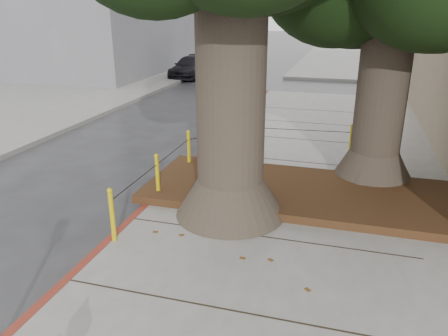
# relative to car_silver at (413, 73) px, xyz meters

# --- Properties ---
(ground) EXTENTS (140.00, 140.00, 0.00)m
(ground) POSITION_rel_car_silver_xyz_m (-4.67, -19.94, -0.63)
(ground) COLOR #28282B
(ground) RESTS_ON ground
(sidewalk_far) EXTENTS (16.00, 20.00, 0.15)m
(sidewalk_far) POSITION_rel_car_silver_xyz_m (1.33, 10.06, -0.56)
(sidewalk_far) COLOR slate
(sidewalk_far) RESTS_ON ground
(curb_red) EXTENTS (0.14, 26.00, 0.16)m
(curb_red) POSITION_rel_car_silver_xyz_m (-6.67, -17.44, -0.56)
(curb_red) COLOR maroon
(curb_red) RESTS_ON ground
(planter_bed) EXTENTS (6.40, 2.60, 0.16)m
(planter_bed) POSITION_rel_car_silver_xyz_m (-3.77, -16.04, -0.40)
(planter_bed) COLOR black
(planter_bed) RESTS_ON sidewalk_main
(bollard_ring) EXTENTS (3.79, 5.39, 0.95)m
(bollard_ring) POSITION_rel_car_silver_xyz_m (-5.54, -15.57, 0.03)
(bollard_ring) COLOR gold
(bollard_ring) RESTS_ON sidewalk_main
(car_silver) EXTENTS (3.74, 1.52, 1.27)m
(car_silver) POSITION_rel_car_silver_xyz_m (0.00, 0.00, 0.00)
(car_silver) COLOR #A0A0A4
(car_silver) RESTS_ON ground
(car_dark) EXTENTS (1.66, 3.95, 1.14)m
(car_dark) POSITION_rel_car_silver_xyz_m (-11.86, -0.70, -0.06)
(car_dark) COLOR black
(car_dark) RESTS_ON ground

